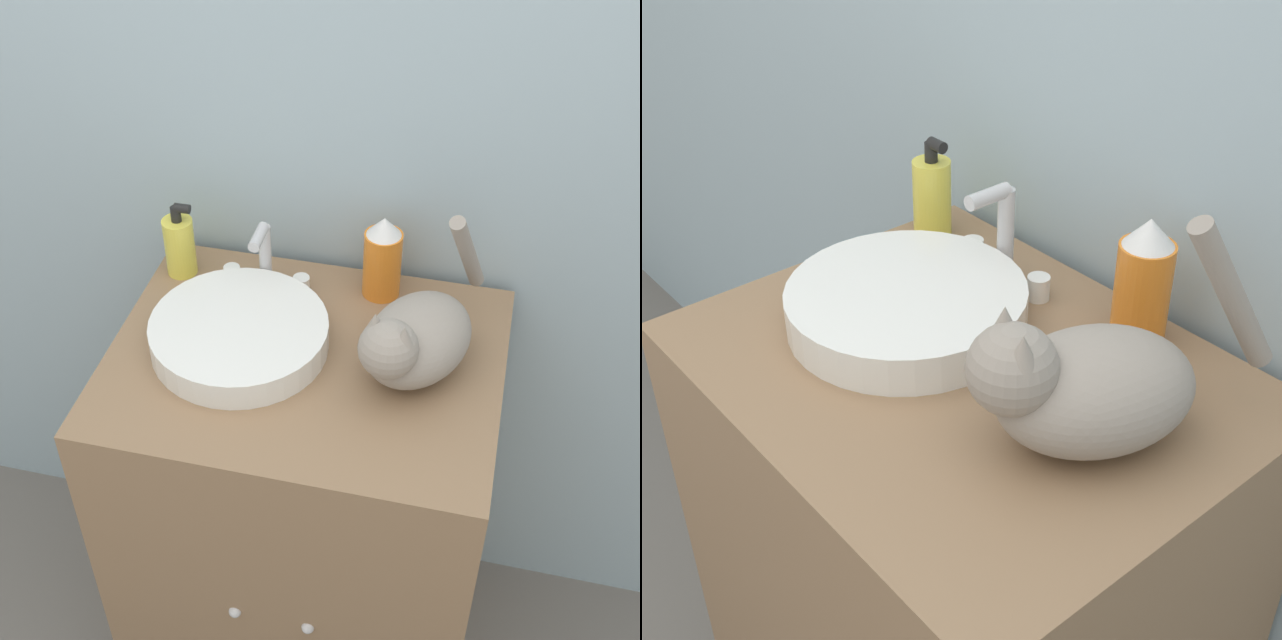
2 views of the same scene
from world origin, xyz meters
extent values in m
cube|color=#9EB7C6|center=(0.00, 0.59, 1.25)|extent=(6.00, 0.05, 2.50)
cube|color=#8C6B4C|center=(0.00, 0.27, 0.46)|extent=(0.70, 0.55, 0.91)
cylinder|color=white|center=(-0.12, 0.28, 0.94)|extent=(0.32, 0.32, 0.05)
cylinder|color=silver|center=(-0.12, 0.45, 0.98)|extent=(0.02, 0.02, 0.14)
cylinder|color=silver|center=(-0.12, 0.42, 1.05)|extent=(0.02, 0.07, 0.02)
cylinder|color=white|center=(-0.19, 0.45, 0.93)|extent=(0.03, 0.03, 0.03)
cylinder|color=white|center=(-0.05, 0.45, 0.93)|extent=(0.03, 0.03, 0.03)
ellipsoid|color=gray|center=(0.19, 0.30, 0.98)|extent=(0.24, 0.27, 0.13)
sphere|color=gray|center=(0.16, 0.21, 1.03)|extent=(0.13, 0.13, 0.10)
cone|color=gray|center=(0.13, 0.22, 1.07)|extent=(0.05, 0.05, 0.04)
cone|color=gray|center=(0.18, 0.20, 1.07)|extent=(0.05, 0.05, 0.04)
cylinder|color=gray|center=(0.25, 0.43, 1.07)|extent=(0.08, 0.13, 0.20)
cylinder|color=#EADB4C|center=(-0.30, 0.46, 0.97)|extent=(0.06, 0.06, 0.12)
cylinder|color=black|center=(-0.30, 0.46, 1.05)|extent=(0.02, 0.02, 0.03)
cylinder|color=black|center=(-0.28, 0.46, 1.06)|extent=(0.03, 0.02, 0.02)
cylinder|color=orange|center=(0.10, 0.49, 0.98)|extent=(0.07, 0.07, 0.14)
cone|color=white|center=(0.10, 0.49, 1.07)|extent=(0.06, 0.06, 0.04)
camera|label=1|loc=(0.29, -0.83, 1.99)|focal=50.00mm
camera|label=2|loc=(0.68, -0.30, 1.58)|focal=50.00mm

